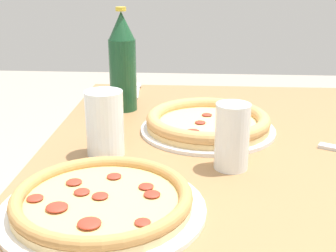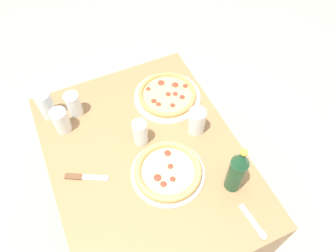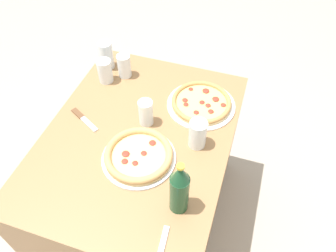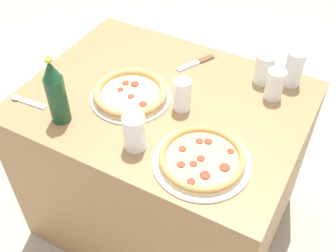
% 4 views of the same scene
% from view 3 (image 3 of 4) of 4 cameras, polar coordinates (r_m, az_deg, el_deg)
% --- Properties ---
extents(ground_plane, '(8.00, 8.00, 0.00)m').
position_cam_3_polar(ground_plane, '(2.08, -3.78, -15.15)').
color(ground_plane, '#A89E8E').
extents(table, '(1.05, 0.80, 0.77)m').
position_cam_3_polar(table, '(1.74, -4.42, -9.62)').
color(table, '#997047').
rests_on(table, ground_plane).
extents(pizza_salami, '(0.31, 0.31, 0.04)m').
position_cam_3_polar(pizza_salami, '(1.34, -5.14, -5.12)').
color(pizza_salami, silver).
rests_on(pizza_salami, table).
extents(pizza_veggie, '(0.32, 0.32, 0.04)m').
position_cam_3_polar(pizza_veggie, '(1.54, 5.82, 4.03)').
color(pizza_veggie, white).
rests_on(pizza_veggie, table).
extents(glass_water, '(0.07, 0.07, 0.15)m').
position_cam_3_polar(glass_water, '(1.75, -10.68, 11.87)').
color(glass_water, white).
rests_on(glass_water, table).
extents(glass_iced_tea, '(0.07, 0.07, 0.13)m').
position_cam_3_polar(glass_iced_tea, '(1.35, 5.18, -1.48)').
color(glass_iced_tea, white).
rests_on(glass_iced_tea, table).
extents(glass_cola, '(0.07, 0.07, 0.12)m').
position_cam_3_polar(glass_cola, '(1.67, -10.91, 9.23)').
color(glass_cola, white).
rests_on(glass_cola, table).
extents(glass_red_wine, '(0.06, 0.06, 0.12)m').
position_cam_3_polar(glass_red_wine, '(1.44, -3.87, 2.14)').
color(glass_red_wine, white).
rests_on(glass_red_wine, table).
extents(glass_orange_juice, '(0.07, 0.07, 0.12)m').
position_cam_3_polar(glass_orange_juice, '(1.69, -7.62, 10.20)').
color(glass_orange_juice, white).
rests_on(glass_orange_juice, table).
extents(beer_bottle, '(0.07, 0.07, 0.26)m').
position_cam_3_polar(beer_bottle, '(1.13, 2.01, -10.83)').
color(beer_bottle, '#194728').
rests_on(beer_bottle, table).
extents(knife, '(0.11, 0.17, 0.01)m').
position_cam_3_polar(knife, '(1.53, -14.51, 1.24)').
color(knife, brown).
rests_on(knife, table).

